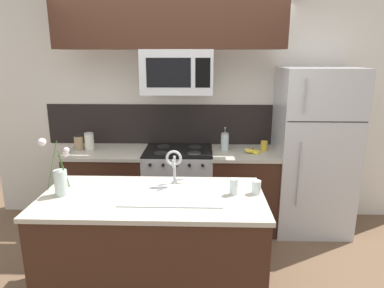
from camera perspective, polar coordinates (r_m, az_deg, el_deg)
ground_plane at (r=3.43m, az=-3.24°, el=-20.31°), size 10.00×10.00×0.00m
rear_partition at (r=4.13m, az=2.20°, el=5.45°), size 5.20×0.10×2.60m
splash_band at (r=4.11m, az=-2.01°, el=3.28°), size 3.19×0.01×0.48m
back_counter_left at (r=4.13m, az=-13.57°, el=-7.12°), size 0.89×0.65×0.91m
back_counter_right at (r=4.02m, az=8.41°, el=-7.50°), size 0.74×0.65×0.91m
stove_range at (r=4.00m, az=-2.22°, el=-7.38°), size 0.76×0.64×0.93m
microwave at (r=3.69m, az=-2.45°, el=11.94°), size 0.74×0.40×0.46m
upper_cabinet_band at (r=3.67m, az=-3.78°, el=20.15°), size 2.33×0.34×0.60m
refrigerator at (r=4.05m, az=19.45°, el=-1.13°), size 0.82×0.74×1.83m
storage_jar_tall at (r=4.10m, az=-18.34°, el=0.29°), size 0.10×0.10×0.17m
storage_jar_medium at (r=4.05m, az=-16.74°, el=0.43°), size 0.10×0.10×0.20m
banana_bunch at (r=3.82m, az=10.09°, el=-1.21°), size 0.19×0.13×0.08m
french_press at (r=3.88m, az=5.48°, el=0.41°), size 0.09×0.09×0.27m
coffee_tin at (r=3.94m, az=11.91°, el=-0.31°), size 0.08×0.08×0.11m
island_counter at (r=2.90m, az=-6.34°, el=-16.78°), size 1.73×0.84×0.91m
kitchen_sink at (r=2.70m, az=-3.33°, el=-9.92°), size 0.76×0.44×0.16m
sink_faucet at (r=2.81m, az=-3.01°, el=-3.10°), size 0.14×0.14×0.31m
drinking_glass at (r=2.68m, az=6.98°, el=-7.06°), size 0.06×0.06×0.13m
spare_glass at (r=2.73m, az=10.67°, el=-7.09°), size 0.07×0.07×0.11m
flower_vase at (r=2.82m, az=-21.12°, el=-5.57°), size 0.19×0.15×0.47m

